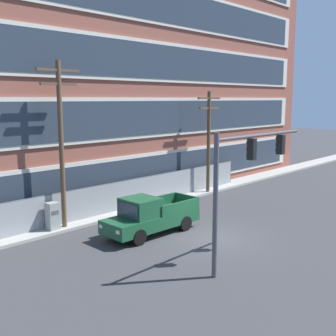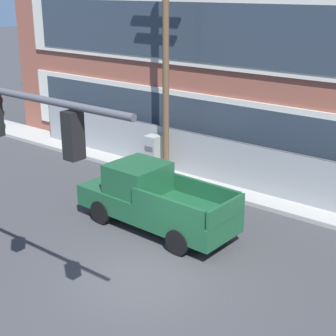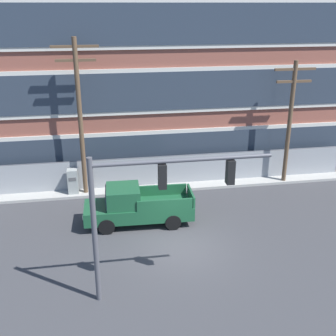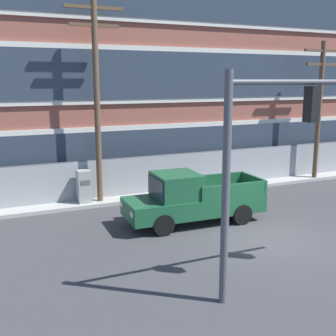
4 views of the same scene
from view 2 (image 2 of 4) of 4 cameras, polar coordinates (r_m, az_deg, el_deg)
ground_plane at (r=14.12m, az=-3.09°, el=-12.36°), size 160.00×160.00×0.00m
sidewalk_building_side at (r=19.33m, az=10.78°, el=-3.24°), size 80.00×1.76×0.16m
chain_link_fence at (r=19.21m, az=10.51°, el=-0.44°), size 24.11×0.06×1.96m
pickup_truck_dark_green at (r=16.56m, az=-1.70°, el=-3.55°), size 5.57×2.13×2.05m
utility_pole_near_corner at (r=20.11m, az=-0.25°, el=12.41°), size 2.50×0.26×8.96m
electrical_cabinet at (r=21.46m, az=-1.67°, el=1.51°), size 0.59×0.56×1.62m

